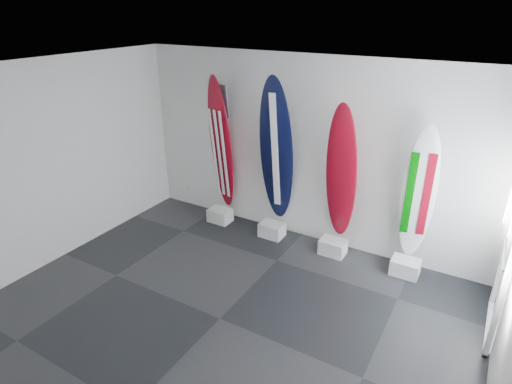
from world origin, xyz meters
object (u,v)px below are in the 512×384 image
Objects in this scene: surfboard_navy at (276,152)px; surfboard_italy at (419,194)px; surfboard_swiss at (341,174)px; surfboard_usa at (221,145)px.

surfboard_navy reaches higher than surfboard_italy.
surfboard_italy is at bearing 4.02° from surfboard_swiss.
surfboard_navy is 1.23× the size of surfboard_italy.
surfboard_navy is at bearing -175.98° from surfboard_swiss.
surfboard_usa is 1.18× the size of surfboard_italy.
surfboard_navy reaches higher than surfboard_usa.
surfboard_swiss is (2.17, 0.00, -0.10)m from surfboard_usa.
surfboard_navy is at bearing 167.81° from surfboard_italy.
surfboard_swiss is at bearing 15.34° from surfboard_usa.
surfboard_navy is 2.23m from surfboard_italy.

